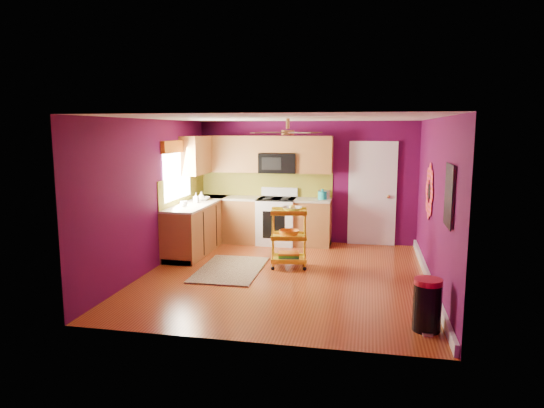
# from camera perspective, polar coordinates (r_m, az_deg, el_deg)

# --- Properties ---
(ground) EXTENTS (5.00, 5.00, 0.00)m
(ground) POSITION_cam_1_polar(r_m,az_deg,el_deg) (7.88, 1.55, -8.43)
(ground) COLOR maroon
(ground) RESTS_ON ground
(room_envelope) EXTENTS (4.54, 5.04, 2.52)m
(room_envelope) POSITION_cam_1_polar(r_m,az_deg,el_deg) (7.56, 1.80, 3.47)
(room_envelope) COLOR #50093B
(room_envelope) RESTS_ON ground
(lower_cabinets) EXTENTS (2.81, 2.31, 0.94)m
(lower_cabinets) POSITION_cam_1_polar(r_m,az_deg,el_deg) (9.79, -4.40, -2.42)
(lower_cabinets) COLOR brown
(lower_cabinets) RESTS_ON ground
(electric_range) EXTENTS (0.76, 0.66, 1.13)m
(electric_range) POSITION_cam_1_polar(r_m,az_deg,el_deg) (9.94, 0.58, -1.94)
(electric_range) COLOR white
(electric_range) RESTS_ON ground
(upper_cabinetry) EXTENTS (2.80, 2.30, 1.26)m
(upper_cabinetry) POSITION_cam_1_polar(r_m,az_deg,el_deg) (9.93, -3.35, 5.70)
(upper_cabinetry) COLOR brown
(upper_cabinetry) RESTS_ON ground
(left_window) EXTENTS (0.08, 1.35, 1.08)m
(left_window) POSITION_cam_1_polar(r_m,az_deg,el_deg) (9.18, -11.07, 4.91)
(left_window) COLOR white
(left_window) RESTS_ON ground
(panel_door) EXTENTS (0.95, 0.11, 2.15)m
(panel_door) POSITION_cam_1_polar(r_m,az_deg,el_deg) (9.97, 11.70, 1.07)
(panel_door) COLOR white
(panel_door) RESTS_ON ground
(right_wall_art) EXTENTS (0.04, 2.74, 1.04)m
(right_wall_art) POSITION_cam_1_polar(r_m,az_deg,el_deg) (7.20, 18.88, 1.22)
(right_wall_art) COLOR black
(right_wall_art) RESTS_ON ground
(ceiling_fan) EXTENTS (1.01, 1.01, 0.26)m
(ceiling_fan) POSITION_cam_1_polar(r_m,az_deg,el_deg) (7.72, 1.88, 8.47)
(ceiling_fan) COLOR #BF8C3F
(ceiling_fan) RESTS_ON ground
(shag_rug) EXTENTS (1.04, 1.67, 0.02)m
(shag_rug) POSITION_cam_1_polar(r_m,az_deg,el_deg) (8.21, -4.92, -7.67)
(shag_rug) COLOR #311F10
(shag_rug) RESTS_ON ground
(rolling_cart) EXTENTS (0.66, 0.53, 1.09)m
(rolling_cart) POSITION_cam_1_polar(r_m,az_deg,el_deg) (8.21, 2.06, -3.70)
(rolling_cart) COLOR yellow
(rolling_cart) RESTS_ON ground
(trash_can) EXTENTS (0.38, 0.39, 0.62)m
(trash_can) POSITION_cam_1_polar(r_m,az_deg,el_deg) (6.03, 17.79, -11.23)
(trash_can) COLOR black
(trash_can) RESTS_ON ground
(teal_kettle) EXTENTS (0.18, 0.18, 0.21)m
(teal_kettle) POSITION_cam_1_polar(r_m,az_deg,el_deg) (9.77, 5.96, 1.04)
(teal_kettle) COLOR #15A4A4
(teal_kettle) RESTS_ON lower_cabinets
(toaster) EXTENTS (0.22, 0.15, 0.18)m
(toaster) POSITION_cam_1_polar(r_m,az_deg,el_deg) (9.82, 6.15, 1.12)
(toaster) COLOR beige
(toaster) RESTS_ON lower_cabinets
(soap_bottle_a) EXTENTS (0.09, 0.09, 0.19)m
(soap_bottle_a) POSITION_cam_1_polar(r_m,az_deg,el_deg) (9.35, -8.94, 0.71)
(soap_bottle_a) COLOR #EA3F72
(soap_bottle_a) RESTS_ON lower_cabinets
(soap_bottle_b) EXTENTS (0.13, 0.13, 0.17)m
(soap_bottle_b) POSITION_cam_1_polar(r_m,az_deg,el_deg) (9.67, -8.31, 0.93)
(soap_bottle_b) COLOR white
(soap_bottle_b) RESTS_ON lower_cabinets
(counter_dish) EXTENTS (0.25, 0.25, 0.06)m
(counter_dish) POSITION_cam_1_polar(r_m,az_deg,el_deg) (9.72, -8.04, 0.65)
(counter_dish) COLOR white
(counter_dish) RESTS_ON lower_cabinets
(counter_cup) EXTENTS (0.13, 0.13, 0.11)m
(counter_cup) POSITION_cam_1_polar(r_m,az_deg,el_deg) (8.92, -10.34, 0.01)
(counter_cup) COLOR white
(counter_cup) RESTS_ON lower_cabinets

